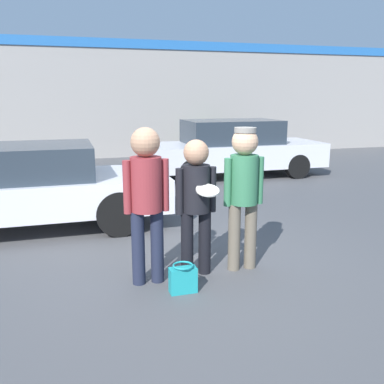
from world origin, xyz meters
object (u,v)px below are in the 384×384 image
at_px(parked_car_far, 234,148).
at_px(shrub, 212,141).
at_px(person_right, 244,185).
at_px(person_middle_with_frisbee, 196,197).
at_px(person_left, 146,192).
at_px(handbag, 183,279).
at_px(parked_car_near, 22,186).

distance_m(parked_car_far, shrub, 3.79).
relative_size(person_right, parked_car_far, 0.38).
bearing_deg(parked_car_far, person_right, -111.08).
height_order(person_middle_with_frisbee, person_right, person_right).
height_order(person_left, shrub, person_left).
bearing_deg(person_right, parked_car_far, 68.92).
bearing_deg(person_right, shrub, 72.79).
bearing_deg(parked_car_far, handbag, -116.52).
bearing_deg(handbag, shrub, 68.97).
height_order(person_right, parked_car_near, person_right).
relative_size(shrub, handbag, 3.38).
bearing_deg(parked_car_near, handbag, -58.00).
distance_m(person_right, parked_car_near, 3.75).
distance_m(person_right, parked_car_far, 6.35).
distance_m(person_left, shrub, 10.59).
distance_m(person_left, person_right, 1.21).
bearing_deg(shrub, person_left, -113.35).
xyz_separation_m(person_left, parked_car_far, (3.49, 5.98, -0.34)).
relative_size(person_middle_with_frisbee, handbag, 5.03).
bearing_deg(shrub, parked_car_near, -128.90).
xyz_separation_m(person_middle_with_frisbee, handbag, (-0.29, -0.44, -0.81)).
height_order(person_left, person_middle_with_frisbee, person_left).
distance_m(person_right, shrub, 10.10).
xyz_separation_m(person_right, parked_car_far, (2.28, 5.91, -0.32)).
relative_size(person_right, parked_car_near, 0.39).
bearing_deg(person_left, parked_car_far, 59.78).
height_order(person_middle_with_frisbee, parked_car_far, person_middle_with_frisbee).
distance_m(parked_car_far, handbag, 7.12).
height_order(person_right, shrub, person_right).
xyz_separation_m(parked_car_near, parked_car_far, (5.03, 3.38, 0.04)).
height_order(person_left, person_right, person_left).
bearing_deg(parked_car_far, shrub, 79.28).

